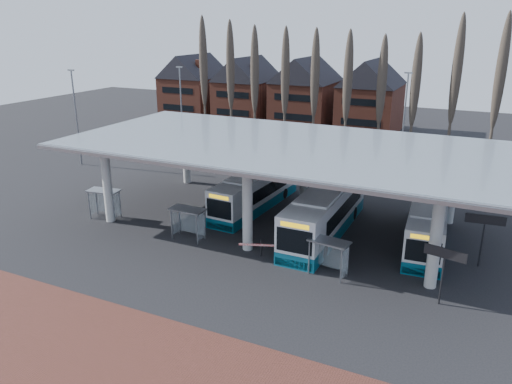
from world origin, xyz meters
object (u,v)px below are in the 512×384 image
at_px(bus_2, 326,212).
at_px(shelter_1, 189,216).
at_px(shelter_0, 105,197).
at_px(bus_1, 256,191).
at_px(shelter_2, 330,249).
at_px(bus_3, 427,222).

xyz_separation_m(bus_2, shelter_1, (-8.50, -5.12, 0.04)).
bearing_deg(shelter_0, bus_1, 26.94).
height_order(bus_2, shelter_0, bus_2).
xyz_separation_m(bus_1, shelter_0, (-9.84, -7.12, 0.21)).
height_order(bus_1, shelter_2, bus_1).
xyz_separation_m(shelter_1, shelter_2, (10.70, -0.91, -0.01)).
height_order(bus_1, shelter_1, bus_1).
height_order(bus_3, shelter_1, bus_3).
bearing_deg(bus_1, bus_3, -1.15).
bearing_deg(shelter_1, shelter_0, 176.24).
bearing_deg(shelter_0, shelter_2, -13.72).
xyz_separation_m(bus_2, bus_3, (6.95, 1.63, -0.20)).
height_order(bus_1, bus_3, bus_1).
distance_m(bus_3, shelter_0, 24.46).
xyz_separation_m(bus_1, bus_2, (6.90, -2.67, 0.17)).
xyz_separation_m(bus_1, shelter_1, (-1.60, -7.79, 0.21)).
bearing_deg(bus_1, bus_2, -18.01).
bearing_deg(shelter_2, shelter_1, -176.95).
bearing_deg(bus_3, bus_2, -171.33).
xyz_separation_m(bus_2, shelter_2, (2.20, -6.02, 0.02)).
distance_m(bus_2, bus_3, 7.14).
distance_m(bus_2, shelter_1, 9.92).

